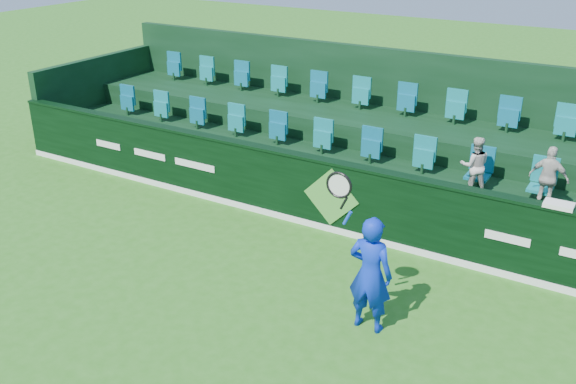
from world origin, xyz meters
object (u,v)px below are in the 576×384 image
Objects in this scene: tennis_player at (370,273)px; spectator_middle at (549,178)px; spectator_left at (475,166)px; towel at (559,205)px.

spectator_middle is (1.59, 3.57, 0.47)m from tennis_player.
spectator_left is at bearing 4.99° from spectator_middle.
spectator_left is at bearing 84.17° from tennis_player.
towel is at bearing 112.00° from spectator_middle.
spectator_left is 1.93m from towel.
spectator_left is 1.23m from spectator_middle.
towel is (0.34, -1.12, 0.03)m from spectator_middle.
tennis_player is 2.24× the size of spectator_left.
tennis_player reaches higher than spectator_left.
tennis_player reaches higher than towel.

